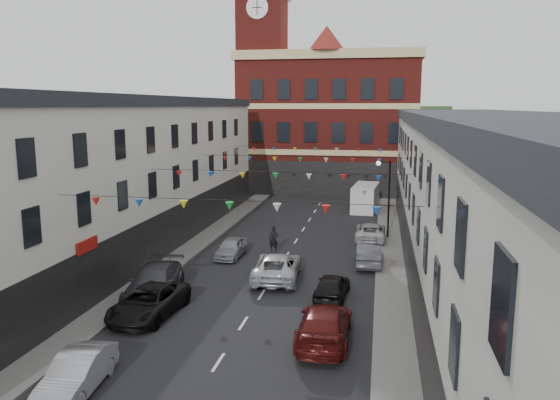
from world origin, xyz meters
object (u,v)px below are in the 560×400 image
Objects in this scene: car_left_e at (231,248)px; moving_car at (277,266)px; car_right_c at (324,324)px; car_right_d at (332,286)px; car_left_b at (77,373)px; pedestrian at (274,239)px; car_right_f at (370,232)px; car_left_c at (149,302)px; white_van at (365,198)px; car_left_d at (154,283)px; car_right_e at (368,254)px; street_lamp at (386,188)px.

moving_car reaches higher than car_left_e.
car_right_c reaches higher than car_right_d.
pedestrian is (3.22, 19.81, 0.21)m from car_left_b.
car_right_c is 1.12× the size of car_right_f.
car_left_b is 7.07m from car_left_c.
pedestrian is (2.54, 1.89, 0.25)m from car_left_e.
car_left_e is 14.31m from car_right_c.
pedestrian is at bearing -104.27° from white_van.
car_left_d is at bearing 31.71° from moving_car.
car_left_e is at bearing -138.31° from pedestrian.
car_left_b is 9.64m from car_left_d.
car_right_e is 2.40× the size of pedestrian.
car_left_b is at bearing -98.93° from white_van.
car_right_c is 0.95× the size of white_van.
car_left_c is 13.25m from pedestrian.
car_left_c is 0.94× the size of moving_car.
car_left_d is at bearing 53.19° from car_right_f.
car_right_c reaches higher than car_left_c.
white_van reaches higher than moving_car.
car_right_c is 0.96× the size of moving_car.
pedestrian is at bearing -81.59° from moving_car.
street_lamp is at bearing -98.31° from car_right_c.
moving_car is at bearing 57.69° from car_left_c.
pedestrian reaches higher than car_left_b.
car_left_d is at bearing -127.90° from street_lamp.
car_left_d is 28.78m from white_van.
car_left_d is 1.02× the size of moving_car.
car_right_c is (-2.62, -19.29, -3.12)m from street_lamp.
car_left_d is at bearing -102.01° from car_left_e.
car_left_e is at bearing 69.74° from car_left_d.
car_left_c is 9.39m from car_right_d.
car_right_f is at bearing 62.90° from car_left_b.
white_van is at bearing 75.80° from pedestrian.
street_lamp is 1.07× the size of moving_car.
pedestrian is at bearing 78.27° from car_left_c.
car_right_f is at bearing -81.48° from white_van.
car_left_c reaches higher than car_right_d.
white_van is at bearing -86.54° from car_right_f.
car_left_b is at bearing -90.16° from car_left_d.
moving_car is (-3.46, 2.65, 0.11)m from car_right_d.
car_left_c is at bearing -100.78° from pedestrian.
car_left_d is 11.16m from pedestrian.
white_van reaches higher than car_right_e.
car_left_c is (-11.22, -17.98, -3.18)m from street_lamp.
car_right_f is (1.57, 18.56, -0.11)m from car_right_c.
street_lamp is 8.03m from car_right_e.
street_lamp is at bearing 44.66° from car_left_d.
street_lamp is 1.56× the size of car_left_e.
pedestrian is at bearing -56.61° from car_right_d.
car_right_e reaches higher than car_left_b.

